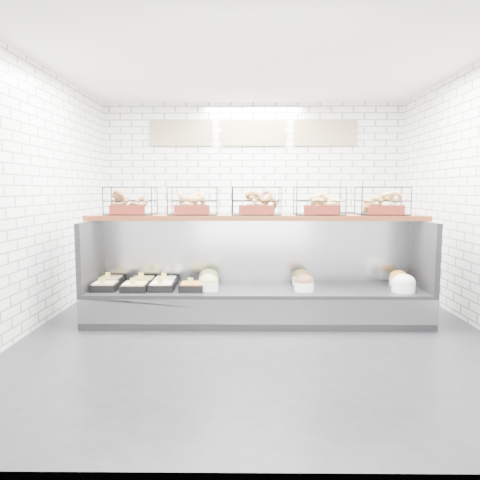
{
  "coord_description": "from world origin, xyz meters",
  "views": [
    {
      "loc": [
        -0.14,
        -5.2,
        1.57
      ],
      "look_at": [
        -0.2,
        0.45,
        0.96
      ],
      "focal_mm": 35.0,
      "sensor_mm": 36.0,
      "label": 1
    }
  ],
  "objects": [
    {
      "name": "room_shell",
      "position": [
        0.0,
        0.6,
        2.06
      ],
      "size": [
        5.02,
        5.51,
        3.01
      ],
      "color": "white",
      "rests_on": "ground"
    },
    {
      "name": "ground",
      "position": [
        0.0,
        0.0,
        0.0
      ],
      "size": [
        5.5,
        5.5,
        0.0
      ],
      "primitive_type": "plane",
      "color": "black",
      "rests_on": "ground"
    },
    {
      "name": "prep_counter",
      "position": [
        -0.0,
        2.43,
        0.47
      ],
      "size": [
        4.0,
        0.6,
        1.2
      ],
      "color": "#93969B",
      "rests_on": "ground"
    },
    {
      "name": "bagel_shelf",
      "position": [
        0.0,
        0.52,
        1.38
      ],
      "size": [
        4.1,
        0.5,
        0.4
      ],
      "color": "#4F2211",
      "rests_on": "display_case"
    },
    {
      "name": "display_case",
      "position": [
        -0.02,
        0.34,
        0.33
      ],
      "size": [
        4.0,
        0.9,
        1.2
      ],
      "color": "black",
      "rests_on": "ground"
    }
  ]
}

